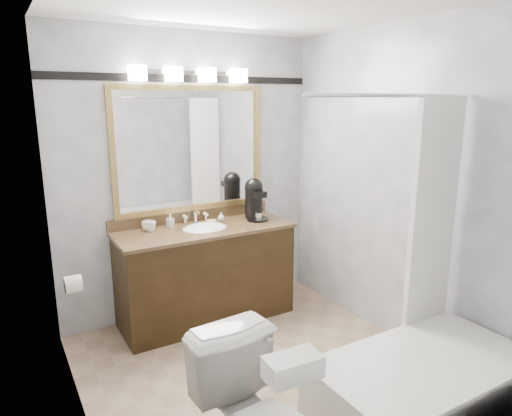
{
  "coord_description": "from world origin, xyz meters",
  "views": [
    {
      "loc": [
        -1.53,
        -2.47,
        1.93
      ],
      "look_at": [
        0.12,
        0.35,
        1.15
      ],
      "focal_mm": 32.0,
      "sensor_mm": 36.0,
      "label": 1
    }
  ],
  "objects": [
    {
      "name": "soap_bottle_b",
      "position": [
        0.23,
        1.15,
        0.89
      ],
      "size": [
        0.08,
        0.08,
        0.08
      ],
      "primitive_type": "imported",
      "rotation": [
        0.0,
        0.0,
        0.35
      ],
      "color": "white",
      "rests_on": "vanity"
    },
    {
      "name": "vanity_light_bar",
      "position": [
        0.0,
        1.23,
        2.13
      ],
      "size": [
        1.02,
        0.14,
        0.12
      ],
      "color": "silver",
      "rests_on": "room"
    },
    {
      "name": "tp_roll",
      "position": [
        -1.14,
        0.66,
        0.7
      ],
      "size": [
        0.11,
        0.12,
        0.12
      ],
      "primitive_type": "cylinder",
      "rotation": [
        0.0,
        1.57,
        0.0
      ],
      "color": "white",
      "rests_on": "room"
    },
    {
      "name": "vanity",
      "position": [
        0.0,
        1.02,
        0.44
      ],
      "size": [
        1.53,
        0.58,
        0.97
      ],
      "color": "black",
      "rests_on": "ground"
    },
    {
      "name": "room",
      "position": [
        0.0,
        0.0,
        1.25
      ],
      "size": [
        2.42,
        2.62,
        2.52
      ],
      "color": "tan",
      "rests_on": "ground"
    },
    {
      "name": "tissue_box",
      "position": [
        -0.56,
        -1.12,
        0.87
      ],
      "size": [
        0.24,
        0.14,
        0.1
      ],
      "primitive_type": "cube",
      "rotation": [
        0.0,
        0.0,
        -0.06
      ],
      "color": "white",
      "rests_on": "toilet"
    },
    {
      "name": "accent_stripe",
      "position": [
        0.0,
        1.29,
        2.1
      ],
      "size": [
        2.4,
        0.01,
        0.06
      ],
      "primitive_type": "cube",
      "color": "black",
      "rests_on": "room"
    },
    {
      "name": "mirror",
      "position": [
        0.0,
        1.28,
        1.5
      ],
      "size": [
        1.4,
        0.04,
        1.1
      ],
      "color": "tan",
      "rests_on": "room"
    },
    {
      "name": "soap_bottle_a",
      "position": [
        -0.25,
        1.18,
        0.91
      ],
      "size": [
        0.07,
        0.07,
        0.12
      ],
      "primitive_type": "imported",
      "rotation": [
        0.0,
        0.0,
        0.29
      ],
      "color": "white",
      "rests_on": "vanity"
    },
    {
      "name": "cup_left",
      "position": [
        -0.45,
        1.18,
        0.89
      ],
      "size": [
        0.11,
        0.11,
        0.08
      ],
      "primitive_type": "imported",
      "rotation": [
        0.0,
        0.0,
        -0.08
      ],
      "color": "white",
      "rests_on": "vanity"
    },
    {
      "name": "coffee_maker",
      "position": [
        0.52,
        1.06,
        1.05
      ],
      "size": [
        0.2,
        0.25,
        0.38
      ],
      "rotation": [
        0.0,
        0.0,
        0.02
      ],
      "color": "black",
      "rests_on": "vanity"
    },
    {
      "name": "bathtub",
      "position": [
        0.55,
        -0.9,
        0.28
      ],
      "size": [
        1.3,
        0.75,
        1.96
      ],
      "color": "white",
      "rests_on": "ground"
    },
    {
      "name": "cup_right",
      "position": [
        -0.43,
        1.15,
        0.89
      ],
      "size": [
        0.11,
        0.11,
        0.08
      ],
      "primitive_type": "imported",
      "rotation": [
        0.0,
        0.0,
        -0.24
      ],
      "color": "white",
      "rests_on": "vanity"
    },
    {
      "name": "soap_bar",
      "position": [
        0.12,
        1.13,
        0.86
      ],
      "size": [
        0.1,
        0.08,
        0.03
      ],
      "primitive_type": "cube",
      "rotation": [
        0.0,
        0.0,
        -0.43
      ],
      "color": "beige",
      "rests_on": "vanity"
    }
  ]
}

